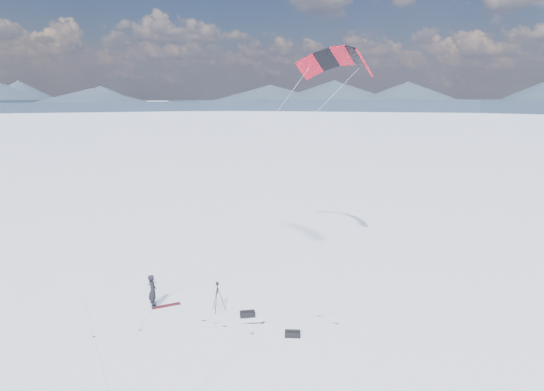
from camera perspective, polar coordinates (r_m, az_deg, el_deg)
name	(u,v)px	position (r m, az deg, el deg)	size (l,w,h in m)	color
ground	(207,325)	(22.95, -8.20, -15.74)	(1800.00, 1800.00, 0.00)	white
horizon_hills	(204,245)	(21.35, -8.53, -6.14)	(704.84, 706.81, 9.50)	black
snow_tracks	(201,332)	(22.32, -8.86, -16.62)	(17.62, 14.39, 0.01)	silver
snowkiter	(154,307)	(25.14, -14.64, -13.40)	(0.65, 0.43, 1.80)	black
snowboard	(166,306)	(25.09, -13.14, -13.32)	(1.49, 0.28, 0.04)	maroon
tripod	(217,293)	(23.72, -6.86, -12.02)	(0.67, 0.71, 1.56)	black
gear_bag_a	(247,314)	(23.41, -3.09, -14.61)	(0.80, 0.50, 0.33)	black
gear_bag_b	(293,334)	(21.72, 2.61, -16.93)	(0.79, 0.61, 0.33)	black
power_kite	(338,62)	(29.04, 8.24, 16.27)	(13.29, 6.11, 12.41)	red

